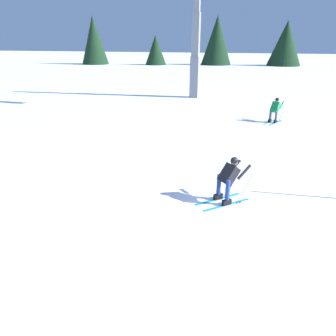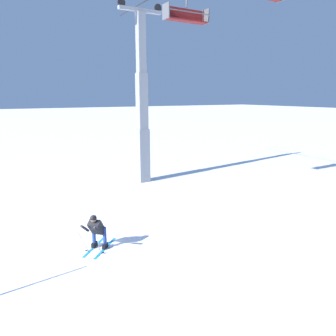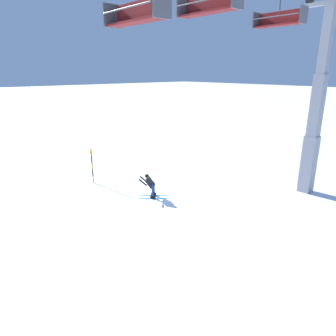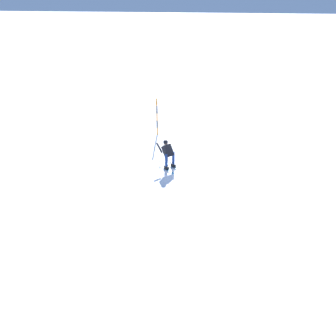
{
  "view_description": "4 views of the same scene",
  "coord_description": "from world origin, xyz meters",
  "views": [
    {
      "loc": [
        -8.18,
        0.14,
        4.47
      ],
      "look_at": [
        -0.22,
        2.64,
        1.19
      ],
      "focal_mm": 34.56,
      "sensor_mm": 36.0,
      "label": 1
    },
    {
      "loc": [
        10.58,
        -1.83,
        5.31
      ],
      "look_at": [
        -0.29,
        4.45,
        2.38
      ],
      "focal_mm": 33.42,
      "sensor_mm": 36.0,
      "label": 2
    },
    {
      "loc": [
        10.44,
        13.72,
        6.79
      ],
      "look_at": [
        1.22,
        3.24,
        2.35
      ],
      "focal_mm": 32.96,
      "sensor_mm": 36.0,
      "label": 3
    },
    {
      "loc": [
        -1.75,
        16.41,
        7.78
      ],
      "look_at": [
        0.07,
        4.58,
        1.74
      ],
      "focal_mm": 37.82,
      "sensor_mm": 36.0,
      "label": 4
    }
  ],
  "objects": [
    {
      "name": "skier_distant_uphill",
      "position": [
        11.65,
        -0.18,
        0.8
      ],
      "size": [
        1.67,
        1.14,
        1.54
      ],
      "color": "#198CCC",
      "rests_on": "ground_plane"
    },
    {
      "name": "ground_plane",
      "position": [
        0.0,
        0.0,
        0.0
      ],
      "size": [
        260.0,
        260.0,
        0.0
      ],
      "primitive_type": "plane",
      "color": "white"
    },
    {
      "name": "lift_tower_far",
      "position": [
        19.07,
        6.38,
        4.39
      ],
      "size": [
        0.7,
        2.7,
        10.45
      ],
      "color": "gray",
      "rests_on": "ground_plane"
    },
    {
      "name": "tree_line_ridge",
      "position": [
        58.62,
        14.86,
        4.27
      ],
      "size": [
        12.85,
        42.93,
        9.27
      ],
      "color": "black",
      "rests_on": "ground_plane"
    },
    {
      "name": "skier_carving_main",
      "position": [
        0.62,
        1.05,
        0.78
      ],
      "size": [
        1.58,
        1.57,
        1.5
      ],
      "color": "#198CCC",
      "rests_on": "ground_plane"
    }
  ]
}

